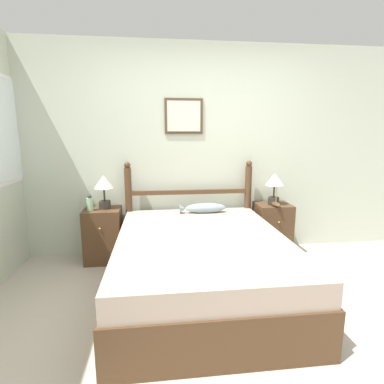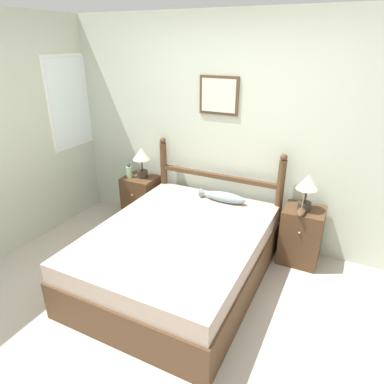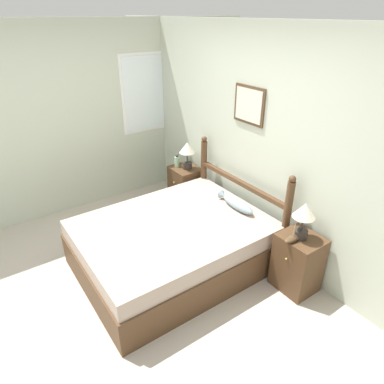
{
  "view_description": "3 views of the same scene",
  "coord_description": "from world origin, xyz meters",
  "px_view_note": "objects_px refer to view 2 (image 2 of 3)",
  "views": [
    {
      "loc": [
        -0.53,
        -1.98,
        1.49
      ],
      "look_at": [
        -0.16,
        1.09,
        0.88
      ],
      "focal_mm": 28.0,
      "sensor_mm": 36.0,
      "label": 1
    },
    {
      "loc": [
        1.26,
        -1.89,
        2.25
      ],
      "look_at": [
        -0.17,
        0.99,
        0.82
      ],
      "focal_mm": 32.0,
      "sensor_mm": 36.0,
      "label": 2
    },
    {
      "loc": [
        2.55,
        -1.0,
        2.61
      ],
      "look_at": [
        -0.2,
        0.92,
        0.83
      ],
      "focal_mm": 32.0,
      "sensor_mm": 36.0,
      "label": 3
    }
  ],
  "objects_px": {
    "table_lamp_left": "(142,158)",
    "table_lamp_right": "(307,187)",
    "bottle": "(129,171)",
    "bed": "(179,255)",
    "nightstand_right": "(301,235)",
    "nightstand_left": "(142,199)",
    "model_boat": "(301,211)",
    "fish_pillow": "(223,197)"
  },
  "relations": [
    {
      "from": "bottle",
      "to": "fish_pillow",
      "type": "bearing_deg",
      "value": -0.52
    },
    {
      "from": "bed",
      "to": "nightstand_left",
      "type": "relative_size",
      "value": 3.2
    },
    {
      "from": "nightstand_right",
      "to": "model_boat",
      "type": "xyz_separation_m",
      "value": [
        -0.02,
        -0.12,
        0.35
      ]
    },
    {
      "from": "bed",
      "to": "bottle",
      "type": "height_order",
      "value": "bottle"
    },
    {
      "from": "nightstand_right",
      "to": "model_boat",
      "type": "height_order",
      "value": "model_boat"
    },
    {
      "from": "nightstand_right",
      "to": "bed",
      "type": "bearing_deg",
      "value": -140.04
    },
    {
      "from": "table_lamp_right",
      "to": "bottle",
      "type": "bearing_deg",
      "value": -178.85
    },
    {
      "from": "bed",
      "to": "table_lamp_left",
      "type": "height_order",
      "value": "table_lamp_left"
    },
    {
      "from": "table_lamp_right",
      "to": "model_boat",
      "type": "height_order",
      "value": "table_lamp_right"
    },
    {
      "from": "table_lamp_left",
      "to": "bottle",
      "type": "relative_size",
      "value": 2.08
    },
    {
      "from": "table_lamp_left",
      "to": "model_boat",
      "type": "distance_m",
      "value": 2.03
    },
    {
      "from": "nightstand_right",
      "to": "table_lamp_right",
      "type": "height_order",
      "value": "table_lamp_right"
    },
    {
      "from": "table_lamp_right",
      "to": "fish_pillow",
      "type": "distance_m",
      "value": 0.92
    },
    {
      "from": "nightstand_left",
      "to": "table_lamp_left",
      "type": "xyz_separation_m",
      "value": [
        0.03,
        0.01,
        0.58
      ]
    },
    {
      "from": "bed",
      "to": "table_lamp_left",
      "type": "bearing_deg",
      "value": 138.73
    },
    {
      "from": "table_lamp_right",
      "to": "bottle",
      "type": "relative_size",
      "value": 2.08
    },
    {
      "from": "nightstand_right",
      "to": "model_boat",
      "type": "bearing_deg",
      "value": -99.32
    },
    {
      "from": "bed",
      "to": "fish_pillow",
      "type": "distance_m",
      "value": 0.87
    },
    {
      "from": "table_lamp_right",
      "to": "fish_pillow",
      "type": "relative_size",
      "value": 0.71
    },
    {
      "from": "fish_pillow",
      "to": "bed",
      "type": "bearing_deg",
      "value": -100.37
    },
    {
      "from": "bed",
      "to": "nightstand_right",
      "type": "distance_m",
      "value": 1.35
    },
    {
      "from": "bed",
      "to": "table_lamp_left",
      "type": "relative_size",
      "value": 5.2
    },
    {
      "from": "nightstand_left",
      "to": "bed",
      "type": "bearing_deg",
      "value": -39.96
    },
    {
      "from": "nightstand_right",
      "to": "bottle",
      "type": "distance_m",
      "value": 2.22
    },
    {
      "from": "table_lamp_right",
      "to": "model_boat",
      "type": "relative_size",
      "value": 1.69
    },
    {
      "from": "nightstand_right",
      "to": "table_lamp_right",
      "type": "bearing_deg",
      "value": -114.74
    },
    {
      "from": "nightstand_left",
      "to": "model_boat",
      "type": "relative_size",
      "value": 2.74
    },
    {
      "from": "model_boat",
      "to": "fish_pillow",
      "type": "relative_size",
      "value": 0.42
    },
    {
      "from": "table_lamp_left",
      "to": "bottle",
      "type": "height_order",
      "value": "table_lamp_left"
    },
    {
      "from": "table_lamp_right",
      "to": "bottle",
      "type": "xyz_separation_m",
      "value": [
        -2.17,
        -0.04,
        -0.18
      ]
    },
    {
      "from": "bed",
      "to": "bottle",
      "type": "xyz_separation_m",
      "value": [
        -1.15,
        0.8,
        0.43
      ]
    },
    {
      "from": "table_lamp_right",
      "to": "bed",
      "type": "bearing_deg",
      "value": -140.5
    },
    {
      "from": "nightstand_left",
      "to": "fish_pillow",
      "type": "height_order",
      "value": "fish_pillow"
    },
    {
      "from": "bottle",
      "to": "nightstand_right",
      "type": "bearing_deg",
      "value": 1.74
    },
    {
      "from": "table_lamp_left",
      "to": "table_lamp_right",
      "type": "height_order",
      "value": "same"
    },
    {
      "from": "bottle",
      "to": "fish_pillow",
      "type": "distance_m",
      "value": 1.3
    },
    {
      "from": "nightstand_right",
      "to": "model_boat",
      "type": "distance_m",
      "value": 0.37
    },
    {
      "from": "bottle",
      "to": "table_lamp_right",
      "type": "bearing_deg",
      "value": 1.15
    },
    {
      "from": "table_lamp_left",
      "to": "table_lamp_right",
      "type": "xyz_separation_m",
      "value": [
        2.02,
        -0.03,
        0.0
      ]
    },
    {
      "from": "table_lamp_left",
      "to": "bottle",
      "type": "distance_m",
      "value": 0.25
    },
    {
      "from": "nightstand_right",
      "to": "table_lamp_right",
      "type": "distance_m",
      "value": 0.58
    },
    {
      "from": "table_lamp_left",
      "to": "fish_pillow",
      "type": "xyz_separation_m",
      "value": [
        1.14,
        -0.09,
        -0.27
      ]
    }
  ]
}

